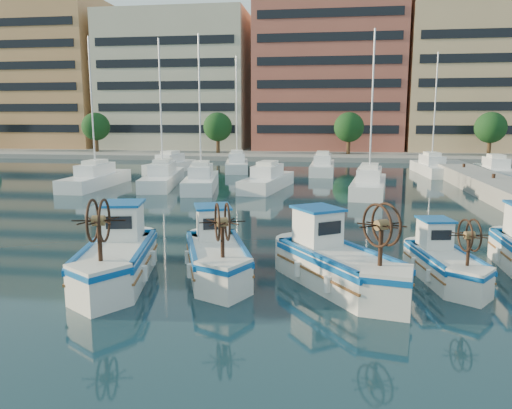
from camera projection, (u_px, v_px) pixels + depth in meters
name	position (u px, v px, depth m)	size (l,w,h in m)	color
ground	(282.00, 289.00, 15.95)	(300.00, 300.00, 0.00)	#18353E
waterfront	(382.00, 80.00, 76.16)	(180.00, 40.00, 25.60)	gray
yacht_marina	(277.00, 174.00, 43.62)	(35.73, 22.74, 11.50)	white
fishing_boat_a	(118.00, 255.00, 16.77)	(2.92, 5.13, 3.11)	silver
fishing_boat_b	(216.00, 252.00, 17.31)	(3.18, 4.74, 2.87)	silver
fishing_boat_c	(336.00, 261.00, 16.13)	(4.29, 4.98, 3.06)	silver
fishing_boat_d	(444.00, 260.00, 16.78)	(2.24, 4.01, 2.43)	silver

